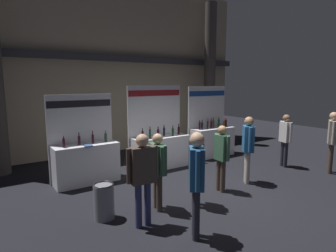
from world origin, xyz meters
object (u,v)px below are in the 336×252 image
exhibitor_booth_2 (212,139)px  visitor_0 (248,143)px  visitor_6 (196,176)px  visitor_1 (196,162)px  visitor_4 (158,164)px  visitor_5 (332,137)px  visitor_3 (221,153)px  exhibitor_booth_0 (86,160)px  exhibitor_booth_1 (160,148)px  trash_bin (104,201)px  visitor_7 (143,172)px  visitor_2 (285,136)px

exhibitor_booth_2 → visitor_0: (-1.16, -2.62, 0.44)m
exhibitor_booth_2 → visitor_6: size_ratio=1.36×
visitor_1 → visitor_6: visitor_6 is taller
visitor_4 → visitor_5: 5.54m
visitor_5 → visitor_1: bearing=-37.2°
exhibitor_booth_2 → visitor_1: exhibitor_booth_2 is taller
visitor_3 → visitor_6: visitor_6 is taller
exhibitor_booth_2 → visitor_4: (-3.96, -2.64, 0.35)m
exhibitor_booth_0 → visitor_1: (1.49, -2.74, 0.35)m
visitor_1 → visitor_3: visitor_3 is taller
exhibitor_booth_1 → visitor_0: bearing=-64.8°
trash_bin → visitor_4: bearing=-12.5°
visitor_5 → visitor_7: (-6.09, 0.33, -0.03)m
visitor_0 → visitor_7: (-3.40, -0.48, -0.02)m
exhibitor_booth_0 → visitor_2: (5.63, -2.10, 0.36)m
exhibitor_booth_1 → visitor_1: exhibitor_booth_1 is taller
visitor_2 → visitor_6: visitor_6 is taller
visitor_3 → visitor_5: size_ratio=0.90×
visitor_2 → visitor_3: (-3.11, -0.35, -0.02)m
visitor_0 → visitor_6: size_ratio=0.96×
visitor_4 → visitor_1: bearing=81.6°
visitor_6 → visitor_7: 1.01m
exhibitor_booth_0 → trash_bin: exhibitor_booth_0 is taller
visitor_0 → visitor_3: bearing=131.5°
visitor_1 → visitor_6: 1.30m
exhibitor_booth_1 → visitor_0: size_ratio=1.44×
visitor_2 → visitor_3: 3.13m
trash_bin → visitor_0: size_ratio=0.40×
visitor_0 → visitor_1: (-2.03, -0.32, -0.10)m
trash_bin → visitor_1: (1.86, -0.54, 0.61)m
visitor_0 → visitor_2: (2.12, 0.32, -0.09)m
visitor_4 → visitor_7: 0.76m
exhibitor_booth_0 → visitor_1: exhibitor_booth_0 is taller
exhibitor_booth_0 → exhibitor_booth_1: exhibitor_booth_1 is taller
visitor_0 → visitor_1: visitor_0 is taller
visitor_7 → exhibitor_booth_2: bearing=-141.1°
exhibitor_booth_2 → visitor_5: 3.78m
visitor_1 → visitor_5: visitor_5 is taller
visitor_2 → visitor_4: bearing=-70.2°
exhibitor_booth_0 → exhibitor_booth_2: (4.67, 0.20, 0.01)m
visitor_2 → visitor_4: 4.93m
exhibitor_booth_0 → visitor_7: exhibitor_booth_0 is taller
exhibitor_booth_2 → visitor_4: bearing=-146.3°
exhibitor_booth_1 → visitor_5: (3.84, -3.27, 0.46)m
exhibitor_booth_1 → visitor_7: exhibitor_booth_1 is taller
exhibitor_booth_1 → visitor_2: (3.28, -2.14, 0.35)m
exhibitor_booth_0 → visitor_6: exhibitor_booth_0 is taller
visitor_2 → visitor_6: (-4.97, -1.64, 0.13)m
visitor_4 → trash_bin: bearing=-90.0°
exhibitor_booth_2 → visitor_2: size_ratio=1.51×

